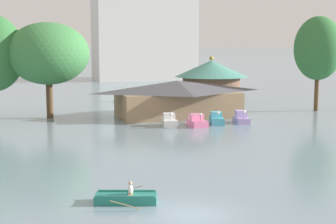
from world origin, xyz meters
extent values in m
plane|color=gray|center=(0.00, 0.00, 0.00)|extent=(2000.00, 2000.00, 0.00)
cube|color=#237A6B|center=(-2.95, 2.98, 0.23)|extent=(3.68, 2.20, 0.47)
cube|color=#237A6B|center=(-3.11, 2.42, 0.52)|extent=(3.19, 1.03, 0.10)
cube|color=#237A6B|center=(-2.78, 3.54, 0.52)|extent=(3.19, 1.03, 0.10)
cube|color=#997F5B|center=(-2.70, 2.91, 0.49)|extent=(0.54, 1.10, 0.04)
ellipsoid|color=white|center=(-2.70, 2.91, 0.76)|extent=(0.43, 0.51, 0.51)
sphere|color=tan|center=(-2.70, 2.91, 1.13)|extent=(0.22, 0.22, 0.22)
cylinder|color=tan|center=(-3.27, 1.58, 0.34)|extent=(1.57, 0.51, 0.50)
cylinder|color=tan|center=(-2.45, 4.33, 0.34)|extent=(1.57, 0.51, 0.50)
cube|color=white|center=(6.89, 27.58, 0.37)|extent=(1.81, 2.80, 0.75)
cube|color=white|center=(6.93, 27.91, 1.06)|extent=(1.39, 1.34, 0.62)
cylinder|color=white|center=(6.74, 26.54, 1.00)|extent=(0.14, 0.14, 0.50)
sphere|color=white|center=(6.74, 26.54, 1.44)|extent=(0.38, 0.38, 0.38)
cube|color=pink|center=(9.67, 26.48, 0.34)|extent=(1.81, 2.44, 0.68)
cube|color=pink|center=(9.66, 26.77, 1.01)|extent=(1.48, 1.14, 0.66)
cylinder|color=pink|center=(9.73, 25.54, 0.99)|extent=(0.14, 0.14, 0.62)
sphere|color=white|center=(9.73, 25.54, 1.45)|extent=(0.29, 0.29, 0.29)
cube|color=#4CB7CC|center=(12.26, 27.30, 0.39)|extent=(1.90, 2.81, 0.78)
cube|color=#5DCDE2|center=(12.33, 27.62, 1.08)|extent=(1.39, 1.38, 0.58)
cylinder|color=#4CB7CC|center=(12.03, 26.30, 1.03)|extent=(0.14, 0.14, 0.48)
sphere|color=white|center=(12.03, 26.30, 1.42)|extent=(0.31, 0.31, 0.31)
cube|color=#B299D8|center=(15.24, 27.30, 0.32)|extent=(1.71, 2.73, 0.65)
cube|color=#C8ADF0|center=(15.29, 27.61, 1.02)|extent=(1.30, 1.31, 0.75)
cylinder|color=#B299D8|center=(15.09, 26.28, 0.94)|extent=(0.14, 0.14, 0.59)
sphere|color=white|center=(15.09, 26.28, 1.43)|extent=(0.39, 0.39, 0.39)
cube|color=#9E7F5B|center=(9.92, 34.39, 1.51)|extent=(14.29, 7.86, 3.02)
pyramid|color=#4C4C51|center=(9.92, 34.39, 3.71)|extent=(15.43, 9.04, 1.37)
cylinder|color=brown|center=(20.06, 49.19, 1.87)|extent=(8.94, 8.94, 3.74)
cone|color=teal|center=(20.06, 49.19, 5.00)|extent=(11.27, 11.27, 2.51)
sphere|color=#B7993D|center=(20.06, 49.19, 6.61)|extent=(0.70, 0.70, 0.70)
cylinder|color=brown|center=(-5.19, 37.17, 2.02)|extent=(0.78, 0.78, 4.04)
ellipsoid|color=#3D7F42|center=(-5.19, 37.17, 7.71)|extent=(9.68, 9.68, 7.34)
cylinder|color=brown|center=(29.07, 34.01, 2.05)|extent=(0.57, 0.57, 4.09)
ellipsoid|color=#337038|center=(29.07, 34.01, 8.25)|extent=(6.27, 6.27, 8.33)
cube|color=silver|center=(21.02, 97.76, 10.14)|extent=(24.12, 13.14, 20.28)
camera|label=1|loc=(-8.36, -23.96, 8.92)|focal=53.80mm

